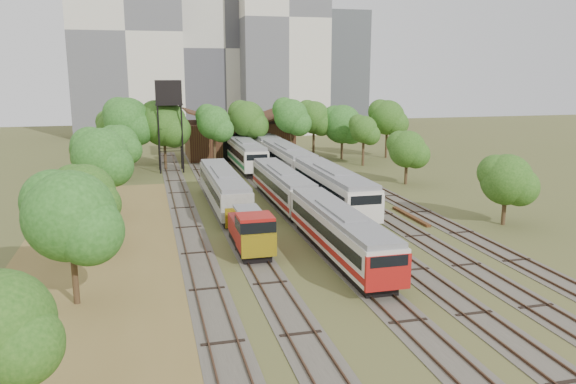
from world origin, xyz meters
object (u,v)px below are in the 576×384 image
object	(u,v)px
railcar_red_set	(306,205)
water_tower	(168,95)
railcar_green_set	(288,162)
shunter_locomotive	(251,232)

from	to	relation	value
railcar_red_set	water_tower	size ratio (longest dim) A/B	2.85
railcar_green_set	shunter_locomotive	bearing A→B (deg)	-109.55
railcar_red_set	water_tower	xyz separation A→B (m)	(-10.01, 31.09, 8.37)
railcar_red_set	water_tower	bearing A→B (deg)	107.85
railcar_green_set	water_tower	bearing A→B (deg)	147.42
water_tower	railcar_red_set	bearing A→B (deg)	-72.15
railcar_green_set	railcar_red_set	bearing A→B (deg)	-100.24
railcar_red_set	shunter_locomotive	size ratio (longest dim) A/B	4.27
railcar_red_set	railcar_green_set	xyz separation A→B (m)	(4.00, 22.13, 0.28)
railcar_red_set	shunter_locomotive	bearing A→B (deg)	-134.87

